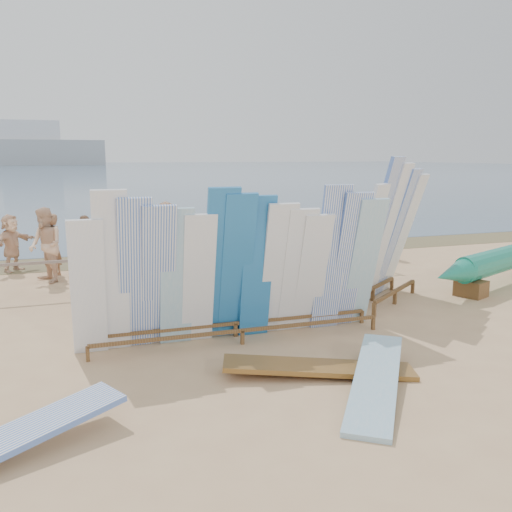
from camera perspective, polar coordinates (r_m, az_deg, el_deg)
name	(u,v)px	position (r m, az deg, el deg)	size (l,w,h in m)	color
ground	(192,327)	(9.93, -6.73, -7.46)	(160.00, 160.00, 0.00)	tan
ocean	(75,169)	(137.28, -18.56, 8.70)	(320.00, 240.00, 0.02)	#3F5771
wet_sand_strip	(141,258)	(16.83, -12.06, -0.16)	(40.00, 2.60, 0.01)	brown
distant_ship	(31,149)	(189.51, -22.59, 10.41)	(45.00, 8.00, 14.00)	#999EA3
fence	(163,263)	(12.63, -9.75, -0.69)	(12.08, 0.08, 0.90)	gray
main_surfboard_rack	(239,272)	(8.89, -1.84, -1.73)	(5.20, 0.84, 2.59)	brown
side_surfboard_rack	(386,238)	(11.52, 13.55, 1.84)	(2.57, 2.17, 3.04)	brown
outrigger_canoe	(508,259)	(14.35, 24.98, -0.33)	(6.26, 3.07, 0.93)	brown
vendor_table	(345,291)	(11.20, 9.35, -3.64)	(0.89, 0.73, 1.02)	brown
flat_board_c	(319,375)	(7.89, 6.62, -12.32)	(0.56, 2.70, 0.07)	brown
flat_board_b	(375,391)	(7.51, 12.46, -13.71)	(0.56, 2.70, 0.07)	#82B6D0
beach_chair_left	(158,273)	(13.34, -10.27, -1.78)	(0.67, 0.68, 0.86)	red
beach_chair_right	(195,265)	(14.01, -6.42, -0.96)	(0.63, 0.66, 0.96)	red
stroller	(266,258)	(14.20, 1.11, -0.19)	(0.63, 0.82, 1.03)	red
beachgoer_1	(52,245)	(14.70, -20.68, 1.05)	(0.59, 0.32, 1.61)	#8C6042
beachgoer_10	(378,226)	(16.97, 12.77, 3.10)	(1.10, 0.48, 1.88)	#8C6042
beachgoer_4	(86,247)	(14.33, -17.49, 0.96)	(0.93, 0.40, 1.59)	#8C6042
beachgoer_9	(354,226)	(17.14, 10.26, 3.13)	(1.16, 0.48, 1.80)	tan
beachgoer_2	(46,245)	(14.05, -21.27, 1.06)	(0.89, 0.43, 1.83)	beige
beachgoer_5	(166,233)	(15.36, -9.41, 2.35)	(1.68, 0.54, 1.82)	beige
beachgoer_8	(359,238)	(14.99, 10.75, 1.83)	(0.81, 0.39, 1.67)	beige
beachgoer_11	(11,243)	(15.79, -24.35, 1.26)	(1.43, 0.46, 1.54)	beige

